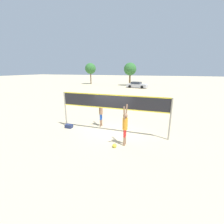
{
  "coord_description": "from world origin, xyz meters",
  "views": [
    {
      "loc": [
        3.01,
        -8.88,
        4.06
      ],
      "look_at": [
        0.0,
        0.0,
        1.4
      ],
      "focal_mm": 24.0,
      "sensor_mm": 36.0,
      "label": 1
    }
  ],
  "objects_px": {
    "player_spiker": "(125,125)",
    "volleyball_net": "(112,105)",
    "tree_right_cluster": "(90,69)",
    "parked_car_near": "(137,85)",
    "volleyball": "(114,146)",
    "gear_bag": "(69,126)",
    "player_blocker": "(101,110)",
    "tree_left_cluster": "(130,69)"
  },
  "relations": [
    {
      "from": "volleyball_net",
      "to": "parked_car_near",
      "type": "height_order",
      "value": "volleyball_net"
    },
    {
      "from": "volleyball_net",
      "to": "volleyball",
      "type": "height_order",
      "value": "volleyball_net"
    },
    {
      "from": "gear_bag",
      "to": "volleyball",
      "type": "bearing_deg",
      "value": -22.49
    },
    {
      "from": "player_spiker",
      "to": "player_blocker",
      "type": "bearing_deg",
      "value": 46.3
    },
    {
      "from": "tree_right_cluster",
      "to": "parked_car_near",
      "type": "bearing_deg",
      "value": -20.61
    },
    {
      "from": "tree_left_cluster",
      "to": "tree_right_cluster",
      "type": "xyz_separation_m",
      "value": [
        -11.7,
        0.71,
        0.17
      ]
    },
    {
      "from": "volleyball_net",
      "to": "tree_right_cluster",
      "type": "xyz_separation_m",
      "value": [
        -17.16,
        31.34,
        2.44
      ]
    },
    {
      "from": "player_spiker",
      "to": "tree_left_cluster",
      "type": "distance_m",
      "value": 32.94
    },
    {
      "from": "parked_car_near",
      "to": "volleyball_net",
      "type": "bearing_deg",
      "value": -73.1
    },
    {
      "from": "player_spiker",
      "to": "tree_left_cluster",
      "type": "xyz_separation_m",
      "value": [
        -6.71,
        32.11,
        2.95
      ]
    },
    {
      "from": "player_blocker",
      "to": "parked_car_near",
      "type": "distance_m",
      "value": 25.18
    },
    {
      "from": "gear_bag",
      "to": "tree_left_cluster",
      "type": "distance_m",
      "value": 31.27
    },
    {
      "from": "volleyball",
      "to": "volleyball_net",
      "type": "bearing_deg",
      "value": 112.4
    },
    {
      "from": "player_spiker",
      "to": "volleyball_net",
      "type": "bearing_deg",
      "value": 40.17
    },
    {
      "from": "tree_right_cluster",
      "to": "player_blocker",
      "type": "bearing_deg",
      "value": -62.31
    },
    {
      "from": "volleyball_net",
      "to": "volleyball",
      "type": "bearing_deg",
      "value": -67.6
    },
    {
      "from": "player_spiker",
      "to": "tree_left_cluster",
      "type": "relative_size",
      "value": 0.39
    },
    {
      "from": "player_spiker",
      "to": "tree_right_cluster",
      "type": "xyz_separation_m",
      "value": [
        -18.4,
        32.81,
        3.12
      ]
    },
    {
      "from": "player_blocker",
      "to": "tree_right_cluster",
      "type": "bearing_deg",
      "value": -152.31
    },
    {
      "from": "player_spiker",
      "to": "tree_right_cluster",
      "type": "bearing_deg",
      "value": 29.29
    },
    {
      "from": "player_blocker",
      "to": "tree_left_cluster",
      "type": "xyz_separation_m",
      "value": [
        -4.34,
        29.84,
        2.95
      ]
    },
    {
      "from": "gear_bag",
      "to": "player_blocker",
      "type": "bearing_deg",
      "value": 27.65
    },
    {
      "from": "volleyball_net",
      "to": "player_blocker",
      "type": "relative_size",
      "value": 3.2
    },
    {
      "from": "player_spiker",
      "to": "parked_car_near",
      "type": "relative_size",
      "value": 0.46
    },
    {
      "from": "volleyball_net",
      "to": "parked_car_near",
      "type": "distance_m",
      "value": 26.08
    },
    {
      "from": "player_spiker",
      "to": "tree_right_cluster",
      "type": "height_order",
      "value": "tree_right_cluster"
    },
    {
      "from": "player_blocker",
      "to": "gear_bag",
      "type": "relative_size",
      "value": 4.5
    },
    {
      "from": "player_blocker",
      "to": "tree_right_cluster",
      "type": "relative_size",
      "value": 0.39
    },
    {
      "from": "player_spiker",
      "to": "gear_bag",
      "type": "bearing_deg",
      "value": 75.09
    },
    {
      "from": "volleyball_net",
      "to": "tree_right_cluster",
      "type": "distance_m",
      "value": 35.81
    },
    {
      "from": "player_blocker",
      "to": "gear_bag",
      "type": "xyz_separation_m",
      "value": [
        -2.07,
        -1.08,
        -1.08
      ]
    },
    {
      "from": "volleyball_net",
      "to": "gear_bag",
      "type": "height_order",
      "value": "volleyball_net"
    },
    {
      "from": "gear_bag",
      "to": "volleyball_net",
      "type": "bearing_deg",
      "value": 5.27
    },
    {
      "from": "player_spiker",
      "to": "volleyball",
      "type": "xyz_separation_m",
      "value": [
        -0.44,
        -0.47,
        -1.1
      ]
    },
    {
      "from": "player_spiker",
      "to": "gear_bag",
      "type": "xyz_separation_m",
      "value": [
        -4.44,
        1.18,
        -1.08
      ]
    },
    {
      "from": "player_spiker",
      "to": "volleyball",
      "type": "height_order",
      "value": "player_spiker"
    },
    {
      "from": "volleyball_net",
      "to": "player_blocker",
      "type": "distance_m",
      "value": 1.53
    },
    {
      "from": "player_spiker",
      "to": "parked_car_near",
      "type": "xyz_separation_m",
      "value": [
        -3.98,
        27.39,
        -0.58
      ]
    },
    {
      "from": "player_blocker",
      "to": "tree_left_cluster",
      "type": "height_order",
      "value": "tree_left_cluster"
    },
    {
      "from": "parked_car_near",
      "to": "tree_left_cluster",
      "type": "relative_size",
      "value": 0.85
    },
    {
      "from": "player_spiker",
      "to": "parked_car_near",
      "type": "distance_m",
      "value": 27.68
    },
    {
      "from": "player_spiker",
      "to": "parked_car_near",
      "type": "height_order",
      "value": "player_spiker"
    }
  ]
}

